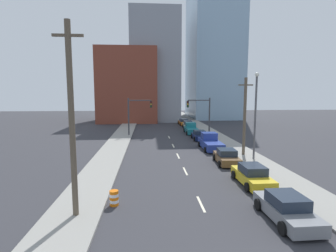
{
  "coord_description": "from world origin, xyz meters",
  "views": [
    {
      "loc": [
        -3.26,
        -6.39,
        6.93
      ],
      "look_at": [
        -0.41,
        31.43,
        2.2
      ],
      "focal_mm": 28.0,
      "sensor_mm": 36.0,
      "label": 1
    }
  ],
  "objects_px": {
    "sedan_orange": "(184,122)",
    "traffic_signal_left": "(135,112)",
    "traffic_barrel": "(114,198)",
    "pickup_truck_teal": "(191,129)",
    "pickup_truck_blue": "(210,143)",
    "utility_pole_left_near": "(72,120)",
    "utility_pole_right_mid": "(245,116)",
    "sedan_brown": "(227,157)",
    "sedan_tan": "(188,125)",
    "street_lamp": "(255,110)",
    "sedan_gray": "(287,209)",
    "sedan_navy": "(199,135)",
    "sedan_yellow": "(252,176)",
    "traffic_signal_right": "(203,111)"
  },
  "relations": [
    {
      "from": "sedan_orange",
      "to": "traffic_signal_left",
      "type": "bearing_deg",
      "value": -126.62
    },
    {
      "from": "traffic_barrel",
      "to": "pickup_truck_teal",
      "type": "distance_m",
      "value": 30.56
    },
    {
      "from": "pickup_truck_blue",
      "to": "utility_pole_left_near",
      "type": "bearing_deg",
      "value": -124.86
    },
    {
      "from": "utility_pole_right_mid",
      "to": "sedan_brown",
      "type": "height_order",
      "value": "utility_pole_right_mid"
    },
    {
      "from": "sedan_tan",
      "to": "sedan_orange",
      "type": "relative_size",
      "value": 0.99
    },
    {
      "from": "traffic_barrel",
      "to": "sedan_brown",
      "type": "distance_m",
      "value": 13.47
    },
    {
      "from": "street_lamp",
      "to": "sedan_tan",
      "type": "bearing_deg",
      "value": 96.93
    },
    {
      "from": "sedan_gray",
      "to": "sedan_tan",
      "type": "bearing_deg",
      "value": 88.63
    },
    {
      "from": "sedan_navy",
      "to": "pickup_truck_blue",
      "type": "bearing_deg",
      "value": -89.04
    },
    {
      "from": "sedan_orange",
      "to": "sedan_yellow",
      "type": "bearing_deg",
      "value": -91.44
    },
    {
      "from": "pickup_truck_blue",
      "to": "sedan_tan",
      "type": "bearing_deg",
      "value": 88.87
    },
    {
      "from": "traffic_signal_left",
      "to": "sedan_gray",
      "type": "bearing_deg",
      "value": -72.16
    },
    {
      "from": "street_lamp",
      "to": "sedan_navy",
      "type": "relative_size",
      "value": 2.1
    },
    {
      "from": "sedan_tan",
      "to": "pickup_truck_teal",
      "type": "bearing_deg",
      "value": -91.42
    },
    {
      "from": "traffic_barrel",
      "to": "street_lamp",
      "type": "bearing_deg",
      "value": 37.95
    },
    {
      "from": "traffic_barrel",
      "to": "sedan_yellow",
      "type": "relative_size",
      "value": 0.2
    },
    {
      "from": "pickup_truck_blue",
      "to": "sedan_orange",
      "type": "bearing_deg",
      "value": 89.25
    },
    {
      "from": "traffic_signal_right",
      "to": "traffic_barrel",
      "type": "relative_size",
      "value": 6.53
    },
    {
      "from": "sedan_navy",
      "to": "street_lamp",
      "type": "bearing_deg",
      "value": -74.71
    },
    {
      "from": "street_lamp",
      "to": "sedan_gray",
      "type": "xyz_separation_m",
      "value": [
        -3.47,
        -12.94,
        -4.51
      ]
    },
    {
      "from": "traffic_barrel",
      "to": "pickup_truck_blue",
      "type": "bearing_deg",
      "value": 58.28
    },
    {
      "from": "sedan_brown",
      "to": "sedan_yellow",
      "type": "bearing_deg",
      "value": -85.37
    },
    {
      "from": "traffic_signal_left",
      "to": "sedan_yellow",
      "type": "xyz_separation_m",
      "value": [
        10.0,
        -24.13,
        -3.3
      ]
    },
    {
      "from": "utility_pole_left_near",
      "to": "sedan_brown",
      "type": "relative_size",
      "value": 2.43
    },
    {
      "from": "traffic_signal_right",
      "to": "street_lamp",
      "type": "height_order",
      "value": "street_lamp"
    },
    {
      "from": "street_lamp",
      "to": "sedan_navy",
      "type": "bearing_deg",
      "value": 104.8
    },
    {
      "from": "pickup_truck_teal",
      "to": "street_lamp",
      "type": "bearing_deg",
      "value": -78.57
    },
    {
      "from": "traffic_signal_left",
      "to": "utility_pole_left_near",
      "type": "height_order",
      "value": "utility_pole_left_near"
    },
    {
      "from": "sedan_yellow",
      "to": "utility_pole_left_near",
      "type": "bearing_deg",
      "value": -160.07
    },
    {
      "from": "utility_pole_left_near",
      "to": "traffic_barrel",
      "type": "bearing_deg",
      "value": 36.12
    },
    {
      "from": "traffic_barrel",
      "to": "sedan_navy",
      "type": "xyz_separation_m",
      "value": [
        9.83,
        22.69,
        0.17
      ]
    },
    {
      "from": "street_lamp",
      "to": "sedan_orange",
      "type": "xyz_separation_m",
      "value": [
        -3.2,
        31.04,
        -4.57
      ]
    },
    {
      "from": "traffic_barrel",
      "to": "sedan_gray",
      "type": "height_order",
      "value": "sedan_gray"
    },
    {
      "from": "sedan_tan",
      "to": "utility_pole_right_mid",
      "type": "bearing_deg",
      "value": -80.97
    },
    {
      "from": "utility_pole_right_mid",
      "to": "sedan_gray",
      "type": "bearing_deg",
      "value": -101.71
    },
    {
      "from": "traffic_barrel",
      "to": "pickup_truck_blue",
      "type": "relative_size",
      "value": 0.16
    },
    {
      "from": "pickup_truck_teal",
      "to": "utility_pole_right_mid",
      "type": "bearing_deg",
      "value": -78.64
    },
    {
      "from": "sedan_gray",
      "to": "pickup_truck_teal",
      "type": "height_order",
      "value": "pickup_truck_teal"
    },
    {
      "from": "traffic_signal_left",
      "to": "utility_pole_right_mid",
      "type": "xyz_separation_m",
      "value": [
        12.69,
        -14.98,
        0.45
      ]
    },
    {
      "from": "utility_pole_right_mid",
      "to": "traffic_signal_left",
      "type": "bearing_deg",
      "value": 130.26
    },
    {
      "from": "traffic_barrel",
      "to": "sedan_orange",
      "type": "bearing_deg",
      "value": 76.48
    },
    {
      "from": "traffic_barrel",
      "to": "traffic_signal_right",
      "type": "bearing_deg",
      "value": 67.49
    },
    {
      "from": "traffic_signal_left",
      "to": "street_lamp",
      "type": "relative_size",
      "value": 0.69
    },
    {
      "from": "street_lamp",
      "to": "sedan_yellow",
      "type": "height_order",
      "value": "street_lamp"
    },
    {
      "from": "utility_pole_right_mid",
      "to": "sedan_brown",
      "type": "relative_size",
      "value": 1.96
    },
    {
      "from": "traffic_signal_left",
      "to": "utility_pole_right_mid",
      "type": "distance_m",
      "value": 19.64
    },
    {
      "from": "traffic_signal_left",
      "to": "pickup_truck_blue",
      "type": "height_order",
      "value": "traffic_signal_left"
    },
    {
      "from": "utility_pole_left_near",
      "to": "pickup_truck_teal",
      "type": "distance_m",
      "value": 32.89
    },
    {
      "from": "utility_pole_left_near",
      "to": "pickup_truck_blue",
      "type": "xyz_separation_m",
      "value": [
        11.83,
        17.42,
        -4.68
      ]
    },
    {
      "from": "traffic_signal_right",
      "to": "sedan_navy",
      "type": "height_order",
      "value": "traffic_signal_right"
    }
  ]
}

